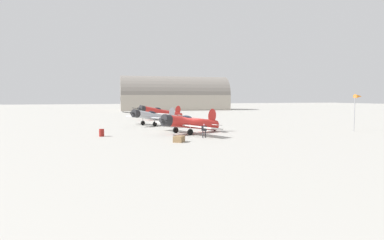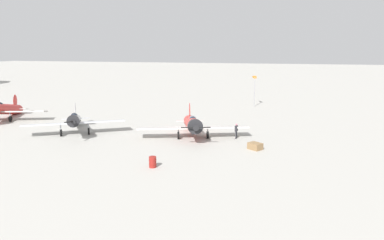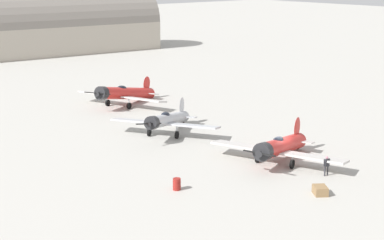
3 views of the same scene
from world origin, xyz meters
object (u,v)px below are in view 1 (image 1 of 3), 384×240
Objects in this scene: airplane_mid_apron at (154,117)px; fuel_drum at (102,133)px; equipment_crate at (179,139)px; windsock_mast at (358,98)px; airplane_foreground at (189,123)px; airplane_far_line at (160,113)px; ground_crew_mechanic at (204,129)px.

airplane_mid_apron is 16.30m from fuel_drum.
windsock_mast is at bearing -83.29° from equipment_crate.
airplane_foreground reaches higher than airplane_far_line.
windsock_mast reaches higher than airplane_mid_apron.
fuel_drum is (0.32, 11.29, -0.96)m from airplane_foreground.
airplane_foreground is at bearing -91.62° from fuel_drum.
airplane_far_line is at bearing -8.84° from equipment_crate.
windsock_mast is (3.27, -27.76, 4.50)m from equipment_crate.
equipment_crate is (-35.44, 5.51, -1.19)m from airplane_far_line.
ground_crew_mechanic is (-32.97, 1.71, -0.50)m from airplane_far_line.
fuel_drum is at bearing 82.86° from windsock_mast.
airplane_far_line reaches higher than airplane_mid_apron.
airplane_far_line is at bearing -137.93° from airplane_mid_apron.
airplane_far_line is 7.31× the size of ground_crew_mechanic.
fuel_drum is (7.72, 7.83, 0.14)m from equipment_crate.
airplane_foreground is 2.32× the size of windsock_mast.
windsock_mast is (-4.46, -35.60, 4.36)m from fuel_drum.
equipment_crate is at bearing 61.19° from airplane_far_line.
airplane_foreground is 7.29× the size of ground_crew_mechanic.
airplane_mid_apron is 32.05m from windsock_mast.
airplane_far_line reaches higher than ground_crew_mechanic.
windsock_mast reaches higher than ground_crew_mechanic.
airplane_mid_apron reaches higher than equipment_crate.
airplane_foreground is 28.11m from airplane_far_line.
equipment_crate is at bearing 96.71° from windsock_mast.
airplane_far_line is at bearing 34.67° from windsock_mast.
fuel_drum is (-13.42, 9.20, -1.06)m from airplane_mid_apron.
airplane_foreground is at bearing -166.51° from ground_crew_mechanic.
windsock_mast is at bearing 101.39° from ground_crew_mechanic.
ground_crew_mechanic is at bearing 67.07° from airplane_far_line.
windsock_mast is at bearing 114.13° from airplane_mid_apron.
airplane_far_line is 33.02m from ground_crew_mechanic.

